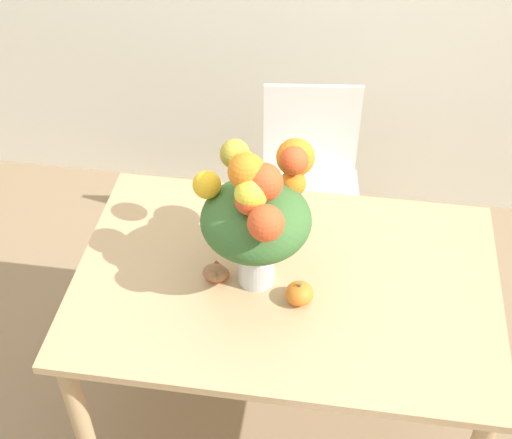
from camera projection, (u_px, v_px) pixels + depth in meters
name	position (u px, v px, depth m)	size (l,w,h in m)	color
ground_plane	(280.00, 412.00, 2.74)	(12.00, 12.00, 0.00)	#8E7556
dining_table	(285.00, 300.00, 2.30)	(1.33, 0.87, 0.76)	tan
flower_vase	(257.00, 212.00, 2.05)	(0.35, 0.41, 0.49)	silver
pumpkin	(299.00, 293.00, 2.14)	(0.08, 0.08, 0.08)	orange
turkey_figurine	(216.00, 270.00, 2.21)	(0.08, 0.11, 0.07)	#936642
dining_chair_near_window	(309.00, 187.00, 3.01)	(0.47, 0.47, 0.88)	white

